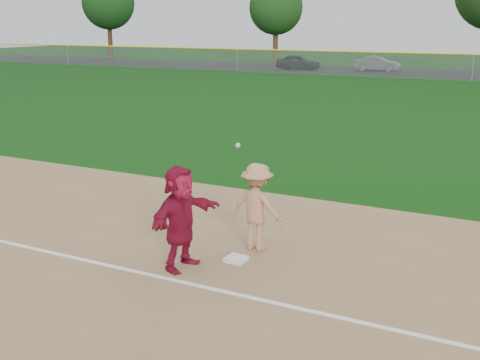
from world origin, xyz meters
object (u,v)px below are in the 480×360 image
at_px(first_base, 236,259).
at_px(car_left, 298,62).
at_px(base_runner, 181,217).
at_px(car_mid, 378,64).

relative_size(first_base, car_left, 0.09).
height_order(first_base, base_runner, base_runner).
bearing_deg(base_runner, first_base, -39.76).
distance_m(base_runner, car_left, 47.68).
distance_m(first_base, base_runner, 1.38).
bearing_deg(first_base, car_left, 110.35).
height_order(base_runner, car_left, base_runner).
xyz_separation_m(first_base, base_runner, (-0.75, -0.71, 0.92)).
xyz_separation_m(car_left, car_mid, (7.15, 1.44, -0.04)).
xyz_separation_m(base_runner, car_mid, (-8.53, 46.46, -0.30)).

